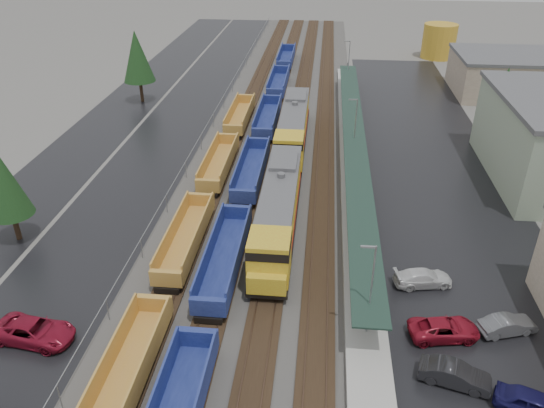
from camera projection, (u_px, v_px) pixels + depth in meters
The scene contains 21 objects.
ballast_strip at pixel (281, 129), 73.55m from camera, with size 20.00×160.00×0.08m, color #302D2B.
trackbed at pixel (281, 129), 73.49m from camera, with size 14.60×160.00×0.22m.
west_parking_lot at pixel (176, 126), 74.87m from camera, with size 10.00×160.00×0.02m, color black.
west_road at pixel (107, 123), 75.74m from camera, with size 9.00×160.00×0.02m, color black.
east_commuter_lot at pixel (433, 166), 63.24m from camera, with size 16.00×100.00×0.02m, color black.
station_platform at pixel (353, 157), 63.72m from camera, with size 3.00×80.00×8.00m.
chainlink_fence at pixel (211, 120), 72.25m from camera, with size 0.08×160.04×2.02m.
tree_west_near at pixel (4, 183), 46.63m from camera, with size 3.96×3.96×9.00m.
tree_west_far at pixel (137, 56), 80.74m from camera, with size 4.84×4.84×11.00m.
tree_east at pixel (503, 95), 66.21m from camera, with size 4.40×4.40×10.00m.
locomotive_lead at pixel (278, 212), 48.68m from camera, with size 3.33×21.95×4.97m.
locomotive_trail at pixel (293, 128), 66.88m from camera, with size 3.33×21.95×4.97m.
well_string_yellow at pixel (161, 295), 40.54m from camera, with size 2.65×93.16×2.35m.
well_string_blue at pixel (252, 171), 59.45m from camera, with size 2.76×116.08×2.45m.
storage_tank at pixel (439, 41), 106.84m from camera, with size 6.67×6.67×6.67m, color gold.
parked_car_west_c at pixel (34, 331), 37.55m from camera, with size 5.82×2.68×1.62m, color maroon.
parked_car_east_a at pixel (455, 375), 34.14m from camera, with size 4.58×1.60×1.51m, color black.
parked_car_east_b at pixel (444, 329), 37.90m from camera, with size 5.06×2.33×1.41m, color maroon.
parked_car_east_c at pixel (423, 278), 43.13m from camera, with size 4.75×1.93×1.38m, color silver.
parked_car_east_d at pixel (535, 405), 32.05m from camera, with size 4.69×1.89×1.60m, color #141244.
parked_car_east_e at pixel (507, 325), 38.27m from camera, with size 4.20×1.46×1.38m, color #55565A.
Camera 1 is at (5.64, -8.94, 27.13)m, focal length 35.00 mm.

